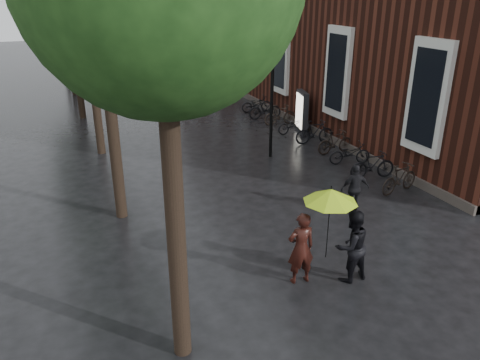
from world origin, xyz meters
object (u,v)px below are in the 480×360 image
person_burgundy (301,248)px  pedestrian_walking (355,189)px  parked_bicycles (310,131)px  lamp_post (272,89)px  person_black (351,246)px  ad_lightbox (302,112)px

person_burgundy → pedestrian_walking: size_ratio=1.17×
parked_bicycles → lamp_post: 3.41m
person_black → ad_lightbox: size_ratio=0.93×
person_black → pedestrian_walking: size_ratio=1.17×
person_black → parked_bicycles: bearing=-119.1°
person_burgundy → pedestrian_walking: (3.26, 2.53, -0.12)m
person_black → lamp_post: size_ratio=0.39×
person_black → lamp_post: bearing=-107.5°
person_burgundy → ad_lightbox: 12.04m
person_black → parked_bicycles: person_black is taller
pedestrian_walking → ad_lightbox: ad_lightbox is taller
person_black → ad_lightbox: (4.88, 10.81, 0.07)m
person_burgundy → ad_lightbox: ad_lightbox is taller
parked_bicycles → lamp_post: (-2.39, -1.04, 2.21)m
pedestrian_walking → lamp_post: size_ratio=0.33×
person_burgundy → lamp_post: bearing=-106.7°
pedestrian_walking → parked_bicycles: bearing=-98.9°
person_black → ad_lightbox: bearing=-117.9°
person_burgundy → parked_bicycles: size_ratio=0.14×
person_black → pedestrian_walking: (2.17, 2.88, -0.12)m
ad_lightbox → person_black: bearing=-100.0°
ad_lightbox → pedestrian_walking: bearing=-94.6°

